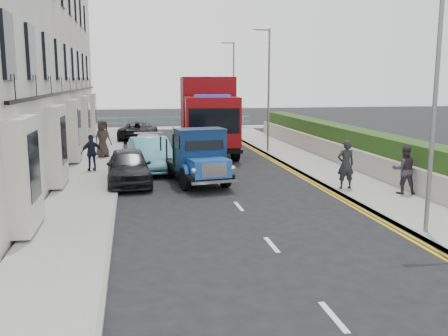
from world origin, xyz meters
TOP-DOWN VIEW (x-y plane):
  - ground at (0.00, 0.00)m, footprint 120.00×120.00m
  - pavement_west at (-5.20, 9.00)m, footprint 2.40×38.00m
  - pavement_east at (5.30, 9.00)m, footprint 2.60×38.00m
  - promenade at (0.00, 29.00)m, footprint 30.00×2.50m
  - sea_plane at (0.00, 60.00)m, footprint 120.00×120.00m
  - terrace_west at (-9.47, 13.00)m, footprint 6.31×30.20m
  - garden_east at (7.21, 9.00)m, footprint 1.45×28.00m
  - seafront_railing at (0.00, 28.20)m, footprint 13.00×0.08m
  - lamp_near at (4.18, -2.00)m, footprint 1.23×0.18m
  - lamp_mid at (4.18, 14.00)m, footprint 1.23×0.18m
  - lamp_far at (4.18, 24.00)m, footprint 1.23×0.18m
  - bedford_lorry at (-0.83, 5.69)m, footprint 2.61×4.94m
  - red_lorry at (0.87, 14.79)m, footprint 3.35×8.43m
  - parked_car_front at (-3.60, 6.33)m, footprint 1.86×4.30m
  - parked_car_mid at (-2.60, 9.27)m, footprint 2.21×4.80m
  - parked_car_rear at (-2.60, 12.09)m, footprint 2.04×4.69m
  - seafront_car_left at (-2.98, 21.64)m, footprint 3.06×5.10m
  - seafront_car_right at (1.55, 23.22)m, footprint 2.19×4.29m
  - pedestrian_east_near at (4.40, 3.48)m, footprint 0.67×0.44m
  - pedestrian_east_far at (6.10, 2.30)m, footprint 0.99×0.85m
  - pedestrian_west_near at (-5.23, 9.08)m, footprint 1.03×0.67m
  - pedestrian_west_far at (-4.97, 13.21)m, footprint 1.14×1.07m

SIDE VIEW (x-z plane):
  - ground at x=0.00m, z-range 0.00..0.00m
  - sea_plane at x=0.00m, z-range 0.00..0.00m
  - pavement_west at x=-5.20m, z-range 0.00..0.12m
  - pavement_east at x=5.30m, z-range 0.00..0.12m
  - promenade at x=0.00m, z-range 0.00..0.12m
  - seafront_railing at x=0.00m, z-range 0.03..1.14m
  - seafront_car_left at x=-2.98m, z-range 0.00..1.33m
  - parked_car_rear at x=-2.60m, z-range 0.00..1.34m
  - seafront_car_right at x=1.55m, z-range 0.00..1.40m
  - parked_car_front at x=-3.60m, z-range 0.00..1.45m
  - parked_car_mid at x=-2.60m, z-range 0.00..1.53m
  - garden_east at x=7.21m, z-range 0.02..1.77m
  - pedestrian_west_near at x=-5.23m, z-range 0.12..1.75m
  - pedestrian_east_far at x=6.10m, z-range 0.12..1.88m
  - bedford_lorry at x=-0.83m, z-range -0.09..2.15m
  - pedestrian_east_near at x=4.40m, z-range 0.12..1.95m
  - pedestrian_west_far at x=-4.97m, z-range 0.12..2.09m
  - red_lorry at x=0.87m, z-range 0.14..4.47m
  - lamp_near at x=4.18m, z-range 0.50..7.50m
  - lamp_mid at x=4.18m, z-range 0.50..7.50m
  - lamp_far at x=4.18m, z-range 0.50..7.50m
  - terrace_west at x=-9.47m, z-range 0.04..14.29m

